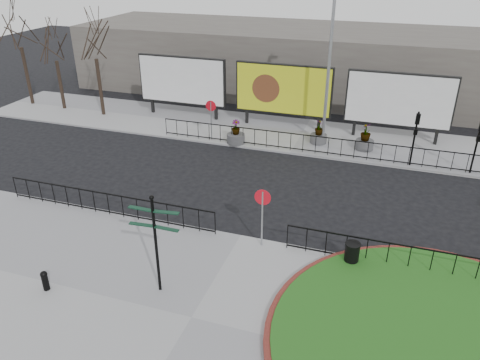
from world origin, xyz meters
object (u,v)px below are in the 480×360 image
at_px(planter_c, 365,140).
at_px(planter_a, 236,136).
at_px(billboard_mid, 283,90).
at_px(planter_b, 319,135).
at_px(lamp_post, 329,65).
at_px(litter_bin, 352,254).
at_px(fingerpost_sign, 155,235).
at_px(bollard, 45,280).

bearing_deg(planter_c, planter_a, -168.80).
bearing_deg(billboard_mid, planter_b, -35.75).
distance_m(lamp_post, litter_bin, 12.70).
relative_size(litter_bin, planter_a, 0.66).
xyz_separation_m(fingerpost_sign, litter_bin, (6.08, 3.48, -1.75)).
bearing_deg(planter_a, bollard, -97.15).
bearing_deg(billboard_mid, litter_bin, -66.15).
height_order(billboard_mid, fingerpost_sign, billboard_mid).
bearing_deg(fingerpost_sign, planter_a, 98.64).
height_order(fingerpost_sign, litter_bin, fingerpost_sign).
relative_size(lamp_post, bollard, 12.19).
xyz_separation_m(fingerpost_sign, planter_c, (5.52, 14.94, -1.67)).
height_order(lamp_post, planter_b, lamp_post).
bearing_deg(lamp_post, billboard_mid, 146.75).
height_order(planter_a, planter_b, planter_a).
height_order(lamp_post, litter_bin, lamp_post).
bearing_deg(fingerpost_sign, billboard_mid, 90.49).
xyz_separation_m(bollard, planter_a, (1.85, 14.73, 0.04)).
distance_m(fingerpost_sign, planter_a, 13.72).
bearing_deg(planter_b, litter_bin, -74.30).
relative_size(bollard, planter_c, 0.48).
xyz_separation_m(billboard_mid, fingerpost_sign, (-0.08, -17.05, -0.25)).
bearing_deg(planter_c, bollard, -119.71).
xyz_separation_m(litter_bin, planter_c, (-0.55, 11.46, 0.08)).
relative_size(litter_bin, planter_c, 0.60).
bearing_deg(billboard_mid, planter_a, -118.56).
bearing_deg(planter_b, bollard, -111.80).
bearing_deg(litter_bin, bollard, -154.23).
distance_m(billboard_mid, lamp_post, 4.23).
bearing_deg(planter_a, planter_b, 18.86).
xyz_separation_m(planter_a, planter_c, (7.39, 1.46, 0.10)).
height_order(billboard_mid, litter_bin, billboard_mid).
bearing_deg(planter_b, planter_c, -2.90).
relative_size(lamp_post, fingerpost_sign, 2.50).
xyz_separation_m(billboard_mid, planter_c, (5.45, -2.11, -1.92)).
xyz_separation_m(lamp_post, planter_c, (2.44, -0.14, -4.14)).
distance_m(litter_bin, planter_a, 12.77).
distance_m(planter_a, planter_b, 4.95).
distance_m(billboard_mid, litter_bin, 14.97).
distance_m(bollard, planter_c, 18.64).
xyz_separation_m(lamp_post, fingerpost_sign, (-3.08, -15.08, -2.48)).
bearing_deg(litter_bin, planter_a, 128.46).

